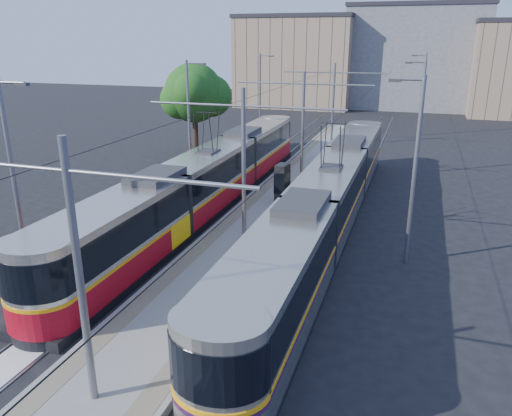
% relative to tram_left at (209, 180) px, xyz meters
% --- Properties ---
extents(ground, '(160.00, 160.00, 0.00)m').
position_rel_tram_left_xyz_m(ground, '(3.60, -12.13, -1.71)').
color(ground, black).
rests_on(ground, ground).
extents(platform, '(4.00, 50.00, 0.30)m').
position_rel_tram_left_xyz_m(platform, '(3.60, 4.87, -1.56)').
color(platform, gray).
rests_on(platform, ground).
extents(tactile_strip_left, '(0.70, 50.00, 0.01)m').
position_rel_tram_left_xyz_m(tactile_strip_left, '(2.15, 4.87, -1.40)').
color(tactile_strip_left, gray).
rests_on(tactile_strip_left, platform).
extents(tactile_strip_right, '(0.70, 50.00, 0.01)m').
position_rel_tram_left_xyz_m(tactile_strip_right, '(5.05, 4.87, -1.40)').
color(tactile_strip_right, gray).
rests_on(tactile_strip_right, platform).
extents(rails, '(8.71, 70.00, 0.03)m').
position_rel_tram_left_xyz_m(rails, '(3.60, 4.87, -1.69)').
color(rails, gray).
rests_on(rails, ground).
extents(track_arrow, '(1.20, 5.00, 0.01)m').
position_rel_tram_left_xyz_m(track_arrow, '(0.00, -15.13, -1.70)').
color(track_arrow, silver).
rests_on(track_arrow, ground).
extents(tram_left, '(2.43, 29.47, 5.50)m').
position_rel_tram_left_xyz_m(tram_left, '(0.00, 0.00, 0.00)').
color(tram_left, black).
rests_on(tram_left, ground).
extents(tram_right, '(2.43, 31.10, 5.50)m').
position_rel_tram_left_xyz_m(tram_right, '(7.20, -1.47, 0.15)').
color(tram_right, black).
rests_on(tram_right, ground).
extents(catenary, '(9.20, 70.00, 7.00)m').
position_rel_tram_left_xyz_m(catenary, '(3.60, 2.03, 2.82)').
color(catenary, slate).
rests_on(catenary, platform).
extents(street_lamps, '(15.18, 38.22, 8.00)m').
position_rel_tram_left_xyz_m(street_lamps, '(3.60, 8.87, 2.47)').
color(street_lamps, slate).
rests_on(street_lamps, ground).
extents(shelter, '(0.73, 1.09, 2.30)m').
position_rel_tram_left_xyz_m(shelter, '(3.98, 1.34, -0.20)').
color(shelter, black).
rests_on(shelter, platform).
extents(tree, '(5.21, 4.81, 7.56)m').
position_rel_tram_left_xyz_m(tree, '(-6.02, 12.24, 3.41)').
color(tree, '#382314').
rests_on(tree, ground).
extents(building_left, '(16.32, 12.24, 12.47)m').
position_rel_tram_left_xyz_m(building_left, '(-6.40, 47.87, 4.54)').
color(building_left, gray).
rests_on(building_left, ground).
extents(building_centre, '(18.36, 14.28, 13.82)m').
position_rel_tram_left_xyz_m(building_centre, '(9.60, 51.87, 5.21)').
color(building_centre, gray).
rests_on(building_centre, ground).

